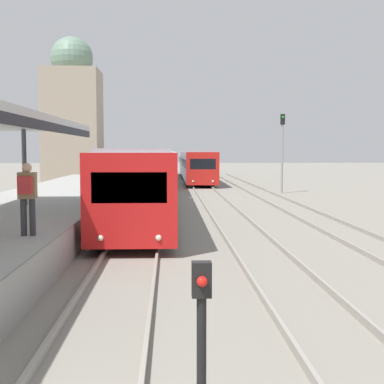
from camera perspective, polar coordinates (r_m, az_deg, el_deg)
The scene contains 6 objects.
person_on_platform at distance 12.65m, azimuth -17.19°, elevation -0.09°, with size 0.40×0.40×1.66m.
train_near at distance 39.71m, azimuth -3.94°, elevation 2.65°, with size 2.57×51.24×2.94m.
train_far at distance 56.56m, azimuth 0.13°, elevation 3.16°, with size 2.50×33.11×2.88m.
signal_post_near at distance 5.58m, azimuth 1.03°, elevation -14.16°, with size 0.20×0.22×1.76m.
signal_mast_far at distance 36.40m, azimuth 9.61°, elevation 5.08°, with size 0.28×0.29×5.30m.
distant_domed_building at distance 51.82m, azimuth -12.60°, elevation 8.17°, with size 5.11×5.11×13.41m.
Camera 1 is at (1.07, -3.48, 2.88)m, focal length 50.00 mm.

